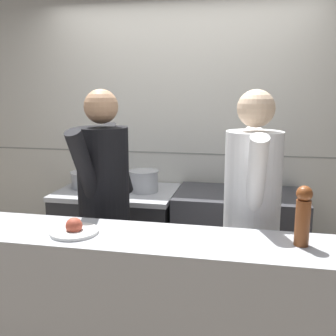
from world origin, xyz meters
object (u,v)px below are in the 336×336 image
Objects in this scene: oven_range at (118,237)px; chef_head_cook at (104,202)px; sauce_pot at (144,180)px; plated_dish_main at (74,229)px; stock_pot at (87,179)px; pepper_mill at (303,214)px; chef_sous at (252,213)px.

oven_range is 0.59× the size of chef_head_cook.
chef_head_cook is (0.14, -0.70, 0.53)m from oven_range.
sauce_pot is 0.99× the size of plated_dish_main.
pepper_mill is at bearing -37.29° from stock_pot.
pepper_mill is (1.68, -1.28, 0.18)m from stock_pot.
pepper_mill reaches higher than sauce_pot.
chef_head_cook is 1.00× the size of chef_sous.
plated_dish_main is 1.10m from chef_sous.
pepper_mill is at bearing -68.13° from chef_sous.
stock_pot is at bearing 176.56° from sauce_pot.
stock_pot is 0.16× the size of chef_head_cook.
chef_head_cook reaches higher than pepper_mill.
stock_pot is 1.10× the size of sauce_pot.
plated_dish_main is 0.15× the size of chef_head_cook.
chef_head_cook is at bearing -98.00° from sauce_pot.
sauce_pot is 0.15× the size of chef_sous.
chef_head_cook reaches higher than oven_range.
stock_pot is at bearing 131.78° from chef_head_cook.
pepper_mill is (1.14, -1.25, 0.16)m from sauce_pot.
chef_sous is at bearing -39.62° from sauce_pot.
chef_head_cook reaches higher than plated_dish_main.
sauce_pot is 0.71m from chef_head_cook.
chef_sous reaches higher than oven_range.
sauce_pot is at bearing -3.44° from stock_pot.
oven_range is at bearing 98.90° from plated_dish_main.
oven_range is at bearing 112.35° from chef_head_cook.
stock_pot is 2.12m from pepper_mill.
pepper_mill is 0.18× the size of chef_sous.
pepper_mill is at bearing -41.96° from oven_range.
sauce_pot is at bearing 136.82° from chef_sous.
pepper_mill reaches higher than stock_pot.
sauce_pot is (0.54, -0.03, 0.02)m from stock_pot.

